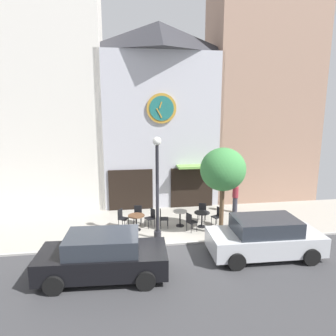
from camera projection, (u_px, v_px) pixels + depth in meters
name	position (u px, v px, depth m)	size (l,w,h in m)	color
ground_plane	(165.00, 257.00, 11.87)	(24.96, 11.65, 0.13)	#9E998E
clock_building	(159.00, 114.00, 17.52)	(7.02, 3.24, 10.33)	#B2B2BC
neighbor_building_left	(41.00, 93.00, 17.14)	(6.81, 3.70, 13.03)	silver
neighbor_building_right	(262.00, 77.00, 18.86)	(6.37, 3.75, 15.10)	#9E7A66
street_lamp	(157.00, 189.00, 12.99)	(0.36, 0.36, 4.51)	black
street_tree	(223.00, 170.00, 13.32)	(2.02, 1.82, 3.99)	brown
cafe_table_center_right	(136.00, 219.00, 14.28)	(0.79, 0.79, 0.73)	black
cafe_table_leftmost	(180.00, 216.00, 14.78)	(0.68, 0.68, 0.77)	black
cafe_table_center_left	(202.00, 216.00, 14.66)	(0.75, 0.75, 0.74)	black
cafe_chair_by_entrance	(151.00, 216.00, 14.68)	(0.53, 0.53, 0.90)	black
cafe_chair_facing_wall	(202.00, 211.00, 15.48)	(0.53, 0.53, 0.90)	black
cafe_chair_mid_row	(122.00, 217.00, 14.61)	(0.55, 0.55, 0.90)	black
cafe_chair_right_end	(218.00, 215.00, 14.86)	(0.52, 0.52, 0.90)	black
cafe_chair_under_awning	(162.00, 217.00, 14.57)	(0.43, 0.43, 0.90)	black
cafe_chair_left_end	(190.00, 221.00, 14.11)	(0.53, 0.53, 0.90)	black
cafe_chair_near_tree	(138.00, 213.00, 15.12)	(0.48, 0.48, 0.90)	black
pedestrian_maroon	(235.00, 197.00, 16.66)	(0.41, 0.41, 1.67)	#2D2D38
parked_car_black	(103.00, 256.00, 10.29)	(4.39, 2.21, 1.55)	black
parked_car_silver	(265.00, 237.00, 11.77)	(4.35, 2.11, 1.55)	#B7BABF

